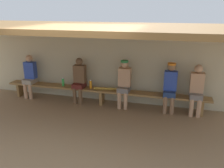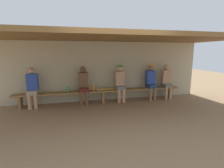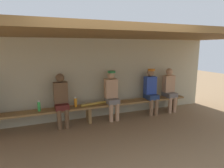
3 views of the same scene
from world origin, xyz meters
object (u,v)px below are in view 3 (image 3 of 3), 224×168
at_px(bench, 89,108).
at_px(baseball_bat, 94,104).
at_px(player_middle, 170,88).
at_px(water_bottle_orange, 39,106).
at_px(player_rightmost, 61,98).
at_px(water_bottle_blue, 76,102).
at_px(player_in_white, 112,93).
at_px(player_shirtless_tan, 151,89).

height_order(bench, baseball_bat, baseball_bat).
bearing_deg(player_middle, water_bottle_orange, -179.95).
distance_m(player_middle, player_rightmost, 3.26).
distance_m(water_bottle_blue, baseball_bat, 0.50).
relative_size(water_bottle_blue, water_bottle_orange, 1.01).
height_order(bench, player_in_white, player_in_white).
bearing_deg(water_bottle_blue, bench, -1.16).
relative_size(player_shirtless_tan, water_bottle_blue, 5.27).
xyz_separation_m(player_middle, player_shirtless_tan, (-0.67, 0.00, 0.02)).
bearing_deg(baseball_bat, water_bottle_orange, 171.18).
bearing_deg(water_bottle_orange, player_middle, 0.05).
bearing_deg(water_bottle_orange, water_bottle_blue, 0.46).
xyz_separation_m(player_middle, player_rightmost, (-3.26, 0.00, 0.00)).
xyz_separation_m(water_bottle_orange, baseball_bat, (1.37, 0.00, -0.09)).
xyz_separation_m(bench, player_shirtless_tan, (1.91, 0.00, 0.36)).
relative_size(bench, player_middle, 4.49).
relative_size(player_in_white, water_bottle_orange, 5.31).
distance_m(player_shirtless_tan, water_bottle_orange, 3.13).
distance_m(player_shirtless_tan, baseball_bat, 1.77).
relative_size(player_rightmost, water_bottle_blue, 5.23).
bearing_deg(water_bottle_blue, player_middle, -0.07).
relative_size(player_shirtless_tan, baseball_bat, 1.79).
bearing_deg(player_middle, player_shirtless_tan, 179.96).
xyz_separation_m(player_shirtless_tan, baseball_bat, (-1.75, -0.00, -0.25)).
bearing_deg(player_rightmost, player_in_white, 0.02).
height_order(player_shirtless_tan, water_bottle_orange, player_shirtless_tan).
bearing_deg(player_rightmost, water_bottle_blue, 0.61).
height_order(player_shirtless_tan, player_rightmost, player_shirtless_tan).
bearing_deg(baseball_bat, bench, 171.17).
relative_size(bench, baseball_bat, 7.99).
relative_size(player_middle, baseball_bat, 1.78).
relative_size(player_middle, water_bottle_blue, 5.23).
bearing_deg(player_in_white, bench, -179.69).
xyz_separation_m(water_bottle_blue, water_bottle_orange, (-0.88, -0.01, -0.00)).
xyz_separation_m(player_shirtless_tan, water_bottle_blue, (-2.25, 0.00, -0.16)).
height_order(player_middle, player_rightmost, same).
height_order(player_middle, baseball_bat, player_middle).
bearing_deg(player_shirtless_tan, water_bottle_orange, -179.93).
xyz_separation_m(player_in_white, player_rightmost, (-1.35, -0.00, -0.02)).
distance_m(bench, water_bottle_orange, 1.23).
distance_m(bench, player_rightmost, 0.77).
relative_size(bench, player_rightmost, 4.49).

